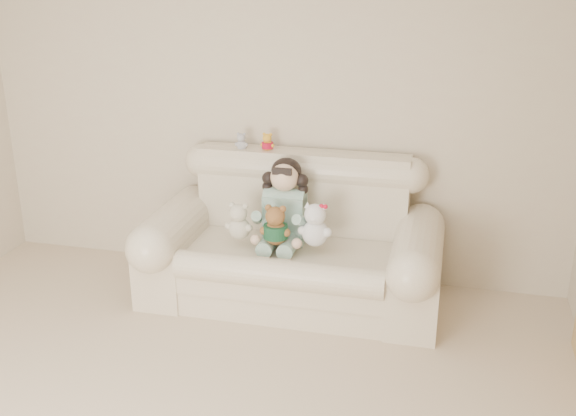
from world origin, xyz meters
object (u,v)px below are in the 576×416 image
Objects in this scene: brown_teddy at (276,221)px; cream_teddy at (239,218)px; sofa at (291,235)px; white_cat at (315,220)px; seated_child at (285,201)px.

cream_teddy is at bearing 171.09° from brown_teddy.
sofa is 6.25× the size of brown_teddy.
brown_teddy is 0.27m from white_cat.
white_cat is 0.54m from cream_teddy.
seated_child is at bearing 29.92° from cream_teddy.
white_cat reaches higher than cream_teddy.
brown_teddy is at bearing -13.78° from cream_teddy.
sofa is 0.28m from white_cat.
seated_child is (-0.07, 0.08, 0.22)m from sofa.
white_cat is at bearing -36.34° from seated_child.
seated_child is 1.71× the size of white_cat.
brown_teddy is (-0.00, -0.24, -0.07)m from seated_child.
sofa is 0.23m from brown_teddy.
seated_child reaches higher than brown_teddy.
sofa is at bearing 134.19° from white_cat.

